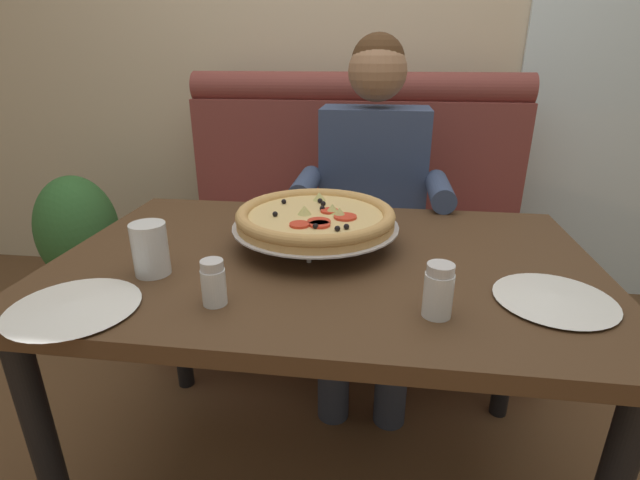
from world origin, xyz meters
TOP-DOWN VIEW (x-y plane):
  - ground_plane at (0.00, 0.00)m, footprint 16.00×16.00m
  - back_wall_with_window at (0.00, 1.46)m, footprint 6.00×0.12m
  - booth_bench at (0.00, 0.89)m, footprint 1.52×0.78m
  - dining_table at (0.00, 0.00)m, footprint 1.31×0.84m
  - diner_main at (0.10, 0.62)m, footprint 0.54×0.64m
  - pizza at (-0.03, 0.07)m, footprint 0.43×0.43m
  - shaker_parmesan at (-0.19, -0.26)m, footprint 0.05×0.05m
  - shaker_oregano at (0.25, -0.25)m, footprint 0.06×0.06m
  - plate_near_left at (-0.46, -0.32)m, footprint 0.25×0.25m
  - plate_near_right at (0.49, -0.16)m, footprint 0.24×0.24m
  - drinking_glass at (-0.38, -0.15)m, footprint 0.08×0.08m
  - patio_chair at (1.20, 2.18)m, footprint 0.43×0.42m
  - potted_plant at (-1.25, 0.79)m, footprint 0.36×0.36m

SIDE VIEW (x-z plane):
  - ground_plane at x=0.00m, z-range 0.00..0.00m
  - potted_plant at x=-1.25m, z-range 0.04..0.74m
  - booth_bench at x=0.00m, z-range -0.17..0.96m
  - patio_chair at x=1.20m, z-range 0.09..0.95m
  - dining_table at x=0.00m, z-range 0.28..1.01m
  - diner_main at x=0.10m, z-range 0.07..1.35m
  - plate_near_left at x=-0.46m, z-range 0.73..0.75m
  - plate_near_right at x=0.49m, z-range 0.73..0.75m
  - shaker_parmesan at x=-0.19m, z-range 0.73..0.82m
  - shaker_oregano at x=0.25m, z-range 0.72..0.83m
  - drinking_glass at x=-0.38m, z-range 0.73..0.85m
  - pizza at x=-0.03m, z-range 0.75..0.86m
  - back_wall_with_window at x=0.00m, z-range 0.00..2.80m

